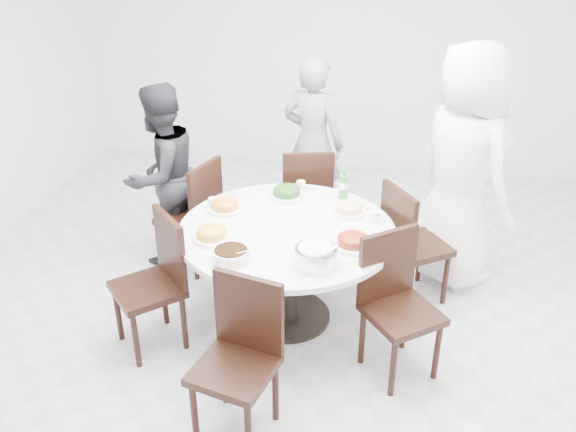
% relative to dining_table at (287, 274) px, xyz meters
% --- Properties ---
extents(floor, '(6.00, 6.00, 0.01)m').
position_rel_dining_table_xyz_m(floor, '(0.17, 0.01, -0.38)').
color(floor, silver).
rests_on(floor, ground).
extents(wall_back, '(6.00, 0.01, 2.80)m').
position_rel_dining_table_xyz_m(wall_back, '(0.17, 3.01, 1.02)').
color(wall_back, white).
rests_on(wall_back, ground).
extents(dining_table, '(1.50, 1.50, 0.75)m').
position_rel_dining_table_xyz_m(dining_table, '(0.00, 0.00, 0.00)').
color(dining_table, white).
rests_on(dining_table, floor).
extents(chair_ne, '(0.58, 0.58, 0.95)m').
position_rel_dining_table_xyz_m(chair_ne, '(0.91, 0.43, 0.10)').
color(chair_ne, black).
rests_on(chair_ne, floor).
extents(chair_n, '(0.51, 0.51, 0.95)m').
position_rel_dining_table_xyz_m(chair_n, '(-0.03, 1.09, 0.10)').
color(chair_n, black).
rests_on(chair_n, floor).
extents(chair_nw, '(0.53, 0.53, 0.95)m').
position_rel_dining_table_xyz_m(chair_nw, '(-0.92, 0.59, 0.10)').
color(chair_nw, black).
rests_on(chair_nw, floor).
extents(chair_sw, '(0.59, 0.59, 0.95)m').
position_rel_dining_table_xyz_m(chair_sw, '(-0.86, -0.46, 0.10)').
color(chair_sw, black).
rests_on(chair_sw, floor).
extents(chair_s, '(0.51, 0.51, 0.95)m').
position_rel_dining_table_xyz_m(chair_s, '(-0.10, -1.12, 0.10)').
color(chair_s, black).
rests_on(chair_s, floor).
extents(chair_se, '(0.59, 0.59, 0.95)m').
position_rel_dining_table_xyz_m(chair_se, '(0.81, -0.44, 0.10)').
color(chair_se, black).
rests_on(chair_se, floor).
extents(diner_right, '(1.04, 1.11, 1.91)m').
position_rel_dining_table_xyz_m(diner_right, '(1.21, 0.80, 0.58)').
color(diner_right, white).
rests_on(diner_right, floor).
extents(diner_middle, '(0.67, 0.53, 1.60)m').
position_rel_dining_table_xyz_m(diner_middle, '(-0.03, 1.53, 0.43)').
color(diner_middle, black).
rests_on(diner_middle, floor).
extents(diner_left, '(0.83, 0.91, 1.52)m').
position_rel_dining_table_xyz_m(diner_left, '(-1.16, 0.70, 0.38)').
color(diner_left, black).
rests_on(diner_left, floor).
extents(dish_greens, '(0.26, 0.26, 0.07)m').
position_rel_dining_table_xyz_m(dish_greens, '(-0.09, 0.49, 0.41)').
color(dish_greens, white).
rests_on(dish_greens, dining_table).
extents(dish_pale, '(0.24, 0.24, 0.07)m').
position_rel_dining_table_xyz_m(dish_pale, '(0.40, 0.29, 0.41)').
color(dish_pale, white).
rests_on(dish_pale, dining_table).
extents(dish_orange, '(0.25, 0.25, 0.07)m').
position_rel_dining_table_xyz_m(dish_orange, '(-0.49, 0.19, 0.41)').
color(dish_orange, white).
rests_on(dish_orange, dining_table).
extents(dish_redbrown, '(0.26, 0.26, 0.07)m').
position_rel_dining_table_xyz_m(dish_redbrown, '(0.47, -0.17, 0.41)').
color(dish_redbrown, white).
rests_on(dish_redbrown, dining_table).
extents(dish_tofu, '(0.26, 0.26, 0.07)m').
position_rel_dining_table_xyz_m(dish_tofu, '(-0.46, -0.23, 0.41)').
color(dish_tofu, white).
rests_on(dish_tofu, dining_table).
extents(rice_bowl, '(0.27, 0.27, 0.12)m').
position_rel_dining_table_xyz_m(rice_bowl, '(0.26, -0.43, 0.43)').
color(rice_bowl, silver).
rests_on(rice_bowl, dining_table).
extents(soup_bowl, '(0.24, 0.24, 0.07)m').
position_rel_dining_table_xyz_m(soup_bowl, '(-0.27, -0.47, 0.41)').
color(soup_bowl, white).
rests_on(soup_bowl, dining_table).
extents(beverage_bottle, '(0.07, 0.07, 0.24)m').
position_rel_dining_table_xyz_m(beverage_bottle, '(0.33, 0.56, 0.49)').
color(beverage_bottle, '#307837').
rests_on(beverage_bottle, dining_table).
extents(tea_cups, '(0.07, 0.07, 0.08)m').
position_rel_dining_table_xyz_m(tea_cups, '(0.04, 0.63, 0.42)').
color(tea_cups, white).
rests_on(tea_cups, dining_table).
extents(chopsticks, '(0.24, 0.04, 0.01)m').
position_rel_dining_table_xyz_m(chopsticks, '(0.04, 0.65, 0.38)').
color(chopsticks, tan).
rests_on(chopsticks, dining_table).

